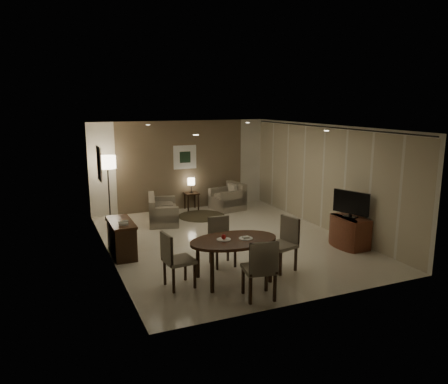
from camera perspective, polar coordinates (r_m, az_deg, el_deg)
name	(u,v)px	position (r m, az deg, el deg)	size (l,w,h in m)	color
room_shell	(221,182)	(10.53, -0.43, 1.27)	(5.50, 7.00, 2.70)	beige
taupe_accent	(182,165)	(13.39, -5.55, 3.49)	(3.96, 0.03, 2.70)	brown
curtain_wall	(323,179)	(11.49, 12.79, 1.72)	(0.08, 6.70, 2.58)	#C2B798
curtain_rod	(325,127)	(11.34, 13.09, 8.30)	(0.03, 0.03, 6.80)	black
art_back_frame	(185,157)	(13.36, -5.13, 4.56)	(0.72, 0.03, 0.72)	silver
art_back_canvas	(185,157)	(13.35, -5.11, 4.55)	(0.34, 0.01, 0.34)	black
art_left_frame	(99,164)	(10.52, -16.00, 3.57)	(0.03, 0.60, 0.80)	silver
art_left_canvas	(100,164)	(10.52, -15.92, 3.57)	(0.01, 0.46, 0.64)	gray
downlight_nl	(196,135)	(7.82, -3.70, 7.45)	(0.10, 0.10, 0.01)	white
downlight_nr	(327,131)	(9.14, 13.24, 7.79)	(0.10, 0.10, 0.01)	white
downlight_fl	(148,125)	(11.27, -9.91, 8.63)	(0.10, 0.10, 0.01)	white
downlight_fr	(248,123)	(12.22, 3.12, 9.02)	(0.10, 0.10, 0.01)	white
console_desk	(122,238)	(9.71, -13.22, -5.89)	(0.48, 1.20, 0.75)	#432715
telephone	(123,223)	(9.31, -13.02, -3.93)	(0.20, 0.14, 0.09)	white
tv_cabinet	(350,232)	(10.39, 16.13, -5.02)	(0.48, 0.90, 0.70)	brown
flat_tv	(351,203)	(10.21, 16.25, -1.43)	(0.06, 0.88, 0.60)	black
dining_table	(234,260)	(8.18, 1.27, -8.83)	(1.67, 1.05, 0.78)	#432715
chair_near	(259,268)	(7.45, 4.58, -9.87)	(0.51, 0.51, 1.06)	#766D5B
chair_far	(223,242)	(8.84, -0.19, -6.58)	(0.47, 0.47, 0.97)	#766D5B
chair_left	(179,260)	(7.89, -5.86, -8.78)	(0.49, 0.49, 1.02)	#766D5B
chair_right	(281,245)	(8.66, 7.43, -6.84)	(0.51, 0.51, 1.05)	#766D5B
plate_a	(224,239)	(8.03, -0.04, -6.22)	(0.26, 0.26, 0.02)	white
plate_b	(246,238)	(8.10, 2.86, -6.07)	(0.26, 0.26, 0.02)	white
fruit_apple	(224,237)	(8.01, -0.04, -5.86)	(0.09, 0.09, 0.09)	red
napkin	(246,237)	(8.09, 2.86, -5.92)	(0.12, 0.08, 0.03)	white
round_rug	(202,216)	(12.69, -2.96, -3.13)	(1.36, 1.36, 0.01)	#3D3422
sofa	(163,209)	(12.15, -7.98, -2.18)	(0.77, 1.53, 0.72)	#766D5B
armchair	(227,196)	(13.39, 0.44, -0.58)	(0.90, 0.85, 0.80)	#766D5B
side_table	(192,201)	(13.43, -4.26, -1.19)	(0.41, 0.41, 0.52)	black
table_lamp	(191,185)	(13.33, -4.31, 0.96)	(0.22, 0.22, 0.50)	#FFEAC1
floor_lamp	(109,188)	(12.52, -14.82, 0.49)	(0.46, 0.46, 1.81)	#FFE5B7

